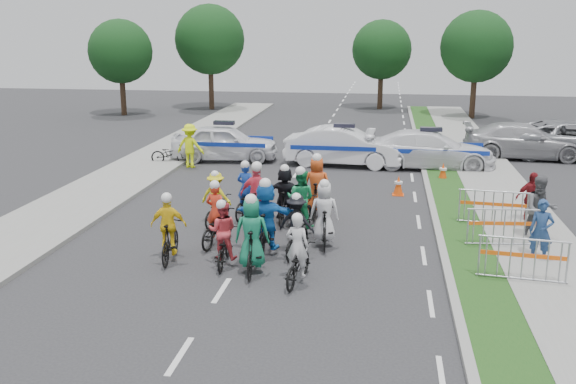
# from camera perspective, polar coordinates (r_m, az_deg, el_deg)

# --- Properties ---
(ground) EXTENTS (90.00, 90.00, 0.00)m
(ground) POSITION_cam_1_polar(r_m,az_deg,el_deg) (14.64, -5.91, -8.71)
(ground) COLOR #28282B
(ground) RESTS_ON ground
(curb_right) EXTENTS (0.20, 60.00, 0.12)m
(curb_right) POSITION_cam_1_polar(r_m,az_deg,el_deg) (18.94, 13.18, -3.39)
(curb_right) COLOR gray
(curb_right) RESTS_ON ground
(grass_strip) EXTENTS (1.20, 60.00, 0.11)m
(grass_strip) POSITION_cam_1_polar(r_m,az_deg,el_deg) (19.01, 15.29, -3.47)
(grass_strip) COLOR #154114
(grass_strip) RESTS_ON ground
(sidewalk_right) EXTENTS (2.40, 60.00, 0.13)m
(sidewalk_right) POSITION_cam_1_polar(r_m,az_deg,el_deg) (19.31, 20.61, -3.59)
(sidewalk_right) COLOR gray
(sidewalk_right) RESTS_ON ground
(sidewalk_left) EXTENTS (3.00, 60.00, 0.13)m
(sidewalk_left) POSITION_cam_1_polar(r_m,az_deg,el_deg) (21.36, -19.57, -1.81)
(sidewalk_left) COLOR gray
(sidewalk_left) RESTS_ON ground
(rider_0) EXTENTS (0.84, 1.74, 1.71)m
(rider_0) POSITION_cam_1_polar(r_m,az_deg,el_deg) (14.79, 0.86, -6.01)
(rider_0) COLOR black
(rider_0) RESTS_ON ground
(rider_1) EXTENTS (0.87, 1.92, 1.98)m
(rider_1) POSITION_cam_1_polar(r_m,az_deg,el_deg) (15.35, -3.20, -4.47)
(rider_1) COLOR black
(rider_1) RESTS_ON ground
(rider_2) EXTENTS (0.75, 1.71, 1.70)m
(rider_2) POSITION_cam_1_polar(r_m,az_deg,el_deg) (15.92, -5.79, -4.31)
(rider_2) COLOR black
(rider_2) RESTS_ON ground
(rider_3) EXTENTS (0.94, 1.75, 1.80)m
(rider_3) POSITION_cam_1_polar(r_m,az_deg,el_deg) (16.37, -10.49, -3.74)
(rider_3) COLOR black
(rider_3) RESTS_ON ground
(rider_4) EXTENTS (1.02, 1.73, 1.69)m
(rider_4) POSITION_cam_1_polar(r_m,az_deg,el_deg) (16.52, 0.77, -3.45)
(rider_4) COLOR black
(rider_4) RESTS_ON ground
(rider_5) EXTENTS (1.66, 1.98, 2.05)m
(rider_5) POSITION_cam_1_polar(r_m,az_deg,el_deg) (16.53, -1.96, -2.74)
(rider_5) COLOR black
(rider_5) RESTS_ON ground
(rider_6) EXTENTS (0.96, 1.87, 1.82)m
(rider_6) POSITION_cam_1_polar(r_m,az_deg,el_deg) (17.43, -6.36, -2.78)
(rider_6) COLOR black
(rider_6) RESTS_ON ground
(rider_7) EXTENTS (0.84, 1.83, 1.87)m
(rider_7) POSITION_cam_1_polar(r_m,az_deg,el_deg) (17.18, 3.24, -2.52)
(rider_7) COLOR black
(rider_7) RESTS_ON ground
(rider_8) EXTENTS (1.02, 2.02, 1.96)m
(rider_8) POSITION_cam_1_polar(r_m,az_deg,el_deg) (18.30, 1.13, -1.45)
(rider_8) COLOR black
(rider_8) RESTS_ON ground
(rider_9) EXTENTS (1.08, 2.01, 2.05)m
(rider_9) POSITION_cam_1_polar(r_m,az_deg,el_deg) (18.57, -2.71, -1.05)
(rider_9) COLOR black
(rider_9) RESTS_ON ground
(rider_10) EXTENTS (1.00, 1.72, 1.68)m
(rider_10) POSITION_cam_1_polar(r_m,az_deg,el_deg) (19.17, -6.38, -1.01)
(rider_10) COLOR black
(rider_10) RESTS_ON ground
(rider_11) EXTENTS (1.48, 1.77, 1.83)m
(rider_11) POSITION_cam_1_polar(r_m,az_deg,el_deg) (19.14, -0.26, -0.59)
(rider_11) COLOR black
(rider_11) RESTS_ON ground
(rider_12) EXTENTS (0.90, 1.86, 1.82)m
(rider_12) POSITION_cam_1_polar(r_m,az_deg,el_deg) (19.84, -3.73, -0.58)
(rider_12) COLOR black
(rider_12) RESTS_ON ground
(rider_13) EXTENTS (0.86, 1.94, 2.04)m
(rider_13) POSITION_cam_1_polar(r_m,az_deg,el_deg) (19.79, 2.58, -0.06)
(rider_13) COLOR black
(rider_13) RESTS_ON ground
(police_car_0) EXTENTS (4.89, 2.48, 1.60)m
(police_car_0) POSITION_cam_1_polar(r_m,az_deg,el_deg) (28.52, -5.66, 4.40)
(police_car_0) COLOR white
(police_car_0) RESTS_ON ground
(police_car_1) EXTENTS (5.09, 2.10, 1.64)m
(police_car_1) POSITION_cam_1_polar(r_m,az_deg,el_deg) (27.43, 4.99, 4.06)
(police_car_1) COLOR white
(police_car_1) RESTS_ON ground
(police_car_2) EXTENTS (5.41, 2.29, 1.56)m
(police_car_2) POSITION_cam_1_polar(r_m,az_deg,el_deg) (27.49, 12.51, 3.70)
(police_car_2) COLOR white
(police_car_2) RESTS_ON ground
(civilian_sedan) EXTENTS (5.47, 2.41, 1.56)m
(civilian_sedan) POSITION_cam_1_polar(r_m,az_deg,el_deg) (30.76, 20.28, 4.27)
(civilian_sedan) COLOR #A6A6AB
(civilian_sedan) RESTS_ON ground
(civilian_suv) EXTENTS (6.16, 3.01, 1.68)m
(civilian_suv) POSITION_cam_1_polar(r_m,az_deg,el_deg) (31.61, 24.17, 4.26)
(civilian_suv) COLOR gray
(civilian_suv) RESTS_ON ground
(spectator_0) EXTENTS (0.68, 0.54, 1.61)m
(spectator_0) POSITION_cam_1_polar(r_m,az_deg,el_deg) (17.23, 21.58, -3.24)
(spectator_0) COLOR navy
(spectator_0) RESTS_ON ground
(spectator_1) EXTENTS (0.95, 0.76, 1.85)m
(spectator_1) POSITION_cam_1_polar(r_m,az_deg,el_deg) (18.75, 21.51, -1.46)
(spectator_1) COLOR #515256
(spectator_1) RESTS_ON ground
(spectator_2) EXTENTS (1.00, 0.58, 1.61)m
(spectator_2) POSITION_cam_1_polar(r_m,az_deg,el_deg) (20.35, 20.79, -0.55)
(spectator_2) COLOR maroon
(spectator_2) RESTS_ON ground
(marshal_hiviz) EXTENTS (1.28, 0.86, 1.84)m
(marshal_hiviz) POSITION_cam_1_polar(r_m,az_deg,el_deg) (27.21, -8.69, 4.08)
(marshal_hiviz) COLOR #E2FF0D
(marshal_hiviz) RESTS_ON ground
(barrier_0) EXTENTS (2.04, 0.73, 1.12)m
(barrier_0) POSITION_cam_1_polar(r_m,az_deg,el_deg) (15.62, 20.11, -5.83)
(barrier_0) COLOR #A5A8AD
(barrier_0) RESTS_ON ground
(barrier_1) EXTENTS (2.04, 0.71, 1.12)m
(barrier_1) POSITION_cam_1_polar(r_m,az_deg,el_deg) (17.91, 18.65, -3.14)
(barrier_1) COLOR #A5A8AD
(barrier_1) RESTS_ON ground
(barrier_2) EXTENTS (2.04, 0.69, 1.12)m
(barrier_2) POSITION_cam_1_polar(r_m,az_deg,el_deg) (19.74, 17.74, -1.47)
(barrier_2) COLOR #A5A8AD
(barrier_2) RESTS_ON ground
(cone_0) EXTENTS (0.40, 0.40, 0.70)m
(cone_0) POSITION_cam_1_polar(r_m,az_deg,el_deg) (22.85, 9.78, 0.56)
(cone_0) COLOR #F24C0C
(cone_0) RESTS_ON ground
(cone_1) EXTENTS (0.40, 0.40, 0.70)m
(cone_1) POSITION_cam_1_polar(r_m,az_deg,el_deg) (25.38, 13.61, 1.75)
(cone_1) COLOR #F24C0C
(cone_1) RESTS_ON ground
(parked_bike) EXTENTS (1.74, 0.81, 0.88)m
(parked_bike) POSITION_cam_1_polar(r_m,az_deg,el_deg) (28.18, -10.40, 3.37)
(parked_bike) COLOR black
(parked_bike) RESTS_ON ground
(tree_0) EXTENTS (4.20, 4.20, 6.30)m
(tree_0) POSITION_cam_1_polar(r_m,az_deg,el_deg) (44.61, -14.68, 11.99)
(tree_0) COLOR #382619
(tree_0) RESTS_ON ground
(tree_1) EXTENTS (4.55, 4.55, 6.82)m
(tree_1) POSITION_cam_1_polar(r_m,az_deg,el_deg) (43.37, 16.41, 12.28)
(tree_1) COLOR #382619
(tree_1) RESTS_ON ground
(tree_3) EXTENTS (4.90, 4.90, 7.35)m
(tree_3) POSITION_cam_1_polar(r_m,az_deg,el_deg) (46.72, -6.96, 13.29)
(tree_3) COLOR #382619
(tree_3) RESTS_ON ground
(tree_4) EXTENTS (4.20, 4.20, 6.30)m
(tree_4) POSITION_cam_1_polar(r_m,az_deg,el_deg) (47.03, 8.33, 12.40)
(tree_4) COLOR #382619
(tree_4) RESTS_ON ground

